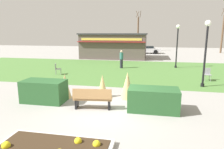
{
  "coord_description": "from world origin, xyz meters",
  "views": [
    {
      "loc": [
        1.82,
        -7.94,
        3.32
      ],
      "look_at": [
        -0.25,
        2.79,
        1.05
      ],
      "focal_mm": 32.42,
      "sensor_mm": 36.0,
      "label": 1
    }
  ],
  "objects_px": {
    "food_kiosk": "(114,46)",
    "cafe_chair_west": "(57,68)",
    "lamppost_far": "(177,41)",
    "parked_car_west_slot": "(114,49)",
    "lamppost_mid": "(206,46)",
    "park_bench": "(93,98)",
    "tree_right_bg": "(222,33)",
    "parked_car_center_slot": "(147,49)",
    "person_strolling": "(121,59)",
    "cafe_chair_east": "(207,73)",
    "tree_left_bg": "(138,33)",
    "trash_bin": "(45,94)"
  },
  "relations": [
    {
      "from": "food_kiosk",
      "to": "cafe_chair_west",
      "type": "bearing_deg",
      "value": -101.98
    },
    {
      "from": "lamppost_far",
      "to": "food_kiosk",
      "type": "height_order",
      "value": "lamppost_far"
    },
    {
      "from": "cafe_chair_east",
      "to": "lamppost_mid",
      "type": "bearing_deg",
      "value": -111.13
    },
    {
      "from": "trash_bin",
      "to": "parked_car_west_slot",
      "type": "relative_size",
      "value": 0.19
    },
    {
      "from": "lamppost_far",
      "to": "tree_right_bg",
      "type": "xyz_separation_m",
      "value": [
        8.97,
        16.48,
        0.65
      ]
    },
    {
      "from": "food_kiosk",
      "to": "tree_left_bg",
      "type": "distance_m",
      "value": 10.95
    },
    {
      "from": "park_bench",
      "to": "lamppost_far",
      "type": "distance_m",
      "value": 12.94
    },
    {
      "from": "parked_car_west_slot",
      "to": "park_bench",
      "type": "bearing_deg",
      "value": -81.75
    },
    {
      "from": "lamppost_mid",
      "to": "tree_right_bg",
      "type": "height_order",
      "value": "tree_right_bg"
    },
    {
      "from": "park_bench",
      "to": "person_strolling",
      "type": "xyz_separation_m",
      "value": [
        -0.28,
        10.65,
        0.38
      ]
    },
    {
      "from": "park_bench",
      "to": "parked_car_west_slot",
      "type": "distance_m",
      "value": 25.52
    },
    {
      "from": "lamppost_far",
      "to": "tree_right_bg",
      "type": "distance_m",
      "value": 18.78
    },
    {
      "from": "food_kiosk",
      "to": "parked_car_center_slot",
      "type": "bearing_deg",
      "value": 58.52
    },
    {
      "from": "lamppost_far",
      "to": "cafe_chair_east",
      "type": "relative_size",
      "value": 4.54
    },
    {
      "from": "lamppost_far",
      "to": "parked_car_west_slot",
      "type": "bearing_deg",
      "value": 122.32
    },
    {
      "from": "park_bench",
      "to": "tree_left_bg",
      "type": "relative_size",
      "value": 0.25
    },
    {
      "from": "lamppost_far",
      "to": "food_kiosk",
      "type": "relative_size",
      "value": 0.47
    },
    {
      "from": "park_bench",
      "to": "person_strolling",
      "type": "relative_size",
      "value": 1.04
    },
    {
      "from": "tree_right_bg",
      "to": "parked_car_center_slot",
      "type": "bearing_deg",
      "value": -165.77
    },
    {
      "from": "lamppost_mid",
      "to": "food_kiosk",
      "type": "xyz_separation_m",
      "value": [
        -8.08,
        13.57,
        -0.93
      ]
    },
    {
      "from": "food_kiosk",
      "to": "tree_right_bg",
      "type": "distance_m",
      "value": 19.0
    },
    {
      "from": "cafe_chair_west",
      "to": "parked_car_center_slot",
      "type": "xyz_separation_m",
      "value": [
        6.65,
        18.59,
        0.12
      ]
    },
    {
      "from": "cafe_chair_east",
      "to": "person_strolling",
      "type": "bearing_deg",
      "value": 149.25
    },
    {
      "from": "lamppost_mid",
      "to": "parked_car_west_slot",
      "type": "bearing_deg",
      "value": 114.7
    },
    {
      "from": "trash_bin",
      "to": "parked_car_center_slot",
      "type": "xyz_separation_m",
      "value": [
        4.27,
        24.78,
        0.24
      ]
    },
    {
      "from": "lamppost_far",
      "to": "parked_car_west_slot",
      "type": "distance_m",
      "value": 16.0
    },
    {
      "from": "trash_bin",
      "to": "tree_right_bg",
      "type": "bearing_deg",
      "value": 59.6
    },
    {
      "from": "cafe_chair_east",
      "to": "parked_car_west_slot",
      "type": "relative_size",
      "value": 0.21
    },
    {
      "from": "tree_left_bg",
      "to": "parked_car_west_slot",
      "type": "bearing_deg",
      "value": -133.99
    },
    {
      "from": "trash_bin",
      "to": "person_strolling",
      "type": "bearing_deg",
      "value": 77.55
    },
    {
      "from": "park_bench",
      "to": "person_strolling",
      "type": "distance_m",
      "value": 10.66
    },
    {
      "from": "lamppost_mid",
      "to": "food_kiosk",
      "type": "bearing_deg",
      "value": 120.77
    },
    {
      "from": "parked_car_west_slot",
      "to": "person_strolling",
      "type": "bearing_deg",
      "value": -76.94
    },
    {
      "from": "lamppost_mid",
      "to": "lamppost_far",
      "type": "bearing_deg",
      "value": 97.07
    },
    {
      "from": "cafe_chair_west",
      "to": "tree_left_bg",
      "type": "distance_m",
      "value": 23.09
    },
    {
      "from": "lamppost_far",
      "to": "cafe_chair_east",
      "type": "distance_m",
      "value": 5.73
    },
    {
      "from": "park_bench",
      "to": "tree_left_bg",
      "type": "distance_m",
      "value": 29.19
    },
    {
      "from": "lamppost_mid",
      "to": "cafe_chair_west",
      "type": "height_order",
      "value": "lamppost_mid"
    },
    {
      "from": "trash_bin",
      "to": "tree_right_bg",
      "type": "distance_m",
      "value": 32.39
    },
    {
      "from": "park_bench",
      "to": "tree_right_bg",
      "type": "bearing_deg",
      "value": 64.01
    },
    {
      "from": "lamppost_mid",
      "to": "trash_bin",
      "type": "height_order",
      "value": "lamppost_mid"
    },
    {
      "from": "parked_car_west_slot",
      "to": "lamppost_mid",
      "type": "bearing_deg",
      "value": -65.3
    },
    {
      "from": "lamppost_mid",
      "to": "lamppost_far",
      "type": "xyz_separation_m",
      "value": [
        -0.86,
        6.9,
        0.0
      ]
    },
    {
      "from": "tree_left_bg",
      "to": "tree_right_bg",
      "type": "distance_m",
      "value": 13.81
    },
    {
      "from": "park_bench",
      "to": "cafe_chair_east",
      "type": "xyz_separation_m",
      "value": [
        6.37,
        6.7,
        0.05
      ]
    },
    {
      "from": "tree_left_bg",
      "to": "cafe_chair_west",
      "type": "bearing_deg",
      "value": -102.39
    },
    {
      "from": "trash_bin",
      "to": "parked_car_center_slot",
      "type": "bearing_deg",
      "value": 80.22
    },
    {
      "from": "park_bench",
      "to": "lamppost_far",
      "type": "bearing_deg",
      "value": 67.79
    },
    {
      "from": "cafe_chair_west",
      "to": "tree_left_bg",
      "type": "height_order",
      "value": "tree_left_bg"
    },
    {
      "from": "lamppost_far",
      "to": "person_strolling",
      "type": "relative_size",
      "value": 2.39
    }
  ]
}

